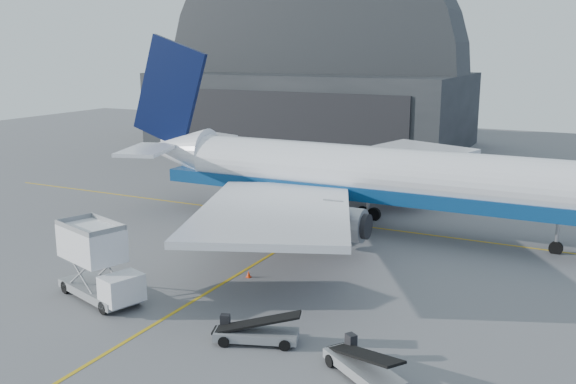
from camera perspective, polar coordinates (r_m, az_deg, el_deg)
The scene contains 9 objects.
ground at distance 44.30m, azimuth -7.02°, elevation -8.77°, with size 200.00×200.00×0.00m, color #565659.
taxi_lines at distance 54.66m, azimuth 0.34°, elevation -4.46°, with size 80.00×42.12×0.02m.
hangar at distance 109.08m, azimuth 2.18°, elevation 9.26°, with size 50.00×28.30×28.00m.
airliner at distance 58.17m, azimuth 6.12°, elevation 1.53°, with size 50.17×48.65×17.61m.
catering_truck at distance 43.84m, azimuth -16.57°, elevation -6.11°, with size 7.38×4.57×4.76m.
pushback_tug at distance 54.57m, azimuth -1.80°, elevation -3.70°, with size 4.39×2.80×1.94m.
belt_loader_a at distance 36.74m, azimuth -2.91°, elevation -12.39°, with size 5.03×3.05×1.89m.
belt_loader_b at distance 33.36m, azimuth 6.68°, elevation -15.15°, with size 5.03×4.20×2.01m.
traffic_cone at distance 46.57m, azimuth -3.52°, elevation -7.30°, with size 0.34×0.34×0.49m.
Camera 1 is at (23.11, -34.15, 16.19)m, focal length 40.00 mm.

